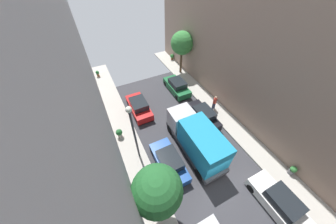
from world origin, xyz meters
TOP-DOWN VIEW (x-y plane):
  - ground at (0.00, 0.00)m, footprint 32.00×32.00m
  - sidewalk_left at (-5.00, 0.00)m, footprint 2.00×44.00m
  - sidewalk_right at (5.00, 0.00)m, footprint 2.00×44.00m
  - parked_car_left_2 at (-2.70, 3.19)m, footprint 1.78×4.20m
  - parked_car_left_3 at (-2.70, 10.42)m, footprint 1.78×4.20m
  - parked_car_right_2 at (2.70, -2.84)m, footprint 1.78×4.20m
  - parked_car_right_3 at (2.70, 6.26)m, footprint 1.78×4.20m
  - parked_car_right_4 at (2.70, 11.78)m, footprint 1.78×4.20m
  - delivery_truck at (0.00, 3.51)m, footprint 2.26×6.60m
  - pedestrian at (4.73, 7.07)m, footprint 0.40×0.36m
  - street_tree_0 at (-4.82, 0.42)m, footprint 2.76×2.76m
  - street_tree_1 at (5.13, 15.18)m, footprint 2.86×2.86m
  - potted_plant_0 at (5.73, -1.72)m, footprint 0.49×0.49m
  - potted_plant_1 at (-5.54, 7.91)m, footprint 0.60×0.60m
  - potted_plant_2 at (-5.52, 19.25)m, footprint 0.47×0.47m
  - potted_plant_3 at (5.69, 18.88)m, footprint 0.58×0.58m
  - lamp_post at (-4.60, 5.20)m, footprint 0.44×0.44m

SIDE VIEW (x-z plane):
  - ground at x=0.00m, z-range 0.00..0.00m
  - sidewalk_left at x=-5.00m, z-range 0.00..0.15m
  - sidewalk_right at x=5.00m, z-range 0.00..0.15m
  - potted_plant_0 at x=5.73m, z-range 0.17..1.03m
  - potted_plant_2 at x=-5.52m, z-range 0.21..1.04m
  - potted_plant_3 at x=5.69m, z-range 0.22..1.09m
  - potted_plant_1 at x=-5.54m, z-range 0.21..1.15m
  - parked_car_left_2 at x=-2.70m, z-range -0.06..1.50m
  - parked_car_left_3 at x=-2.70m, z-range -0.06..1.50m
  - parked_car_right_2 at x=2.70m, z-range -0.06..1.50m
  - parked_car_right_3 at x=2.70m, z-range -0.06..1.50m
  - parked_car_right_4 at x=2.70m, z-range -0.06..1.50m
  - pedestrian at x=4.73m, z-range 0.21..1.93m
  - delivery_truck at x=0.00m, z-range 0.10..3.48m
  - lamp_post at x=-4.60m, z-range 1.04..6.85m
  - street_tree_0 at x=-4.82m, z-range 1.43..6.81m
  - street_tree_1 at x=5.13m, z-range 1.48..7.05m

